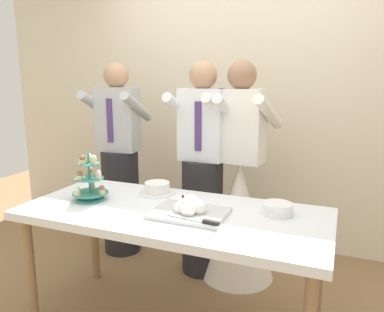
{
  "coord_description": "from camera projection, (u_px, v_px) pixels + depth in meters",
  "views": [
    {
      "loc": [
        0.9,
        -1.9,
        1.54
      ],
      "look_at": [
        0.06,
        0.15,
        1.07
      ],
      "focal_mm": 35.17,
      "sensor_mm": 36.0,
      "label": 1
    }
  ],
  "objects": [
    {
      "name": "rear_wall",
      "position": [
        241.0,
        87.0,
        3.42
      ],
      "size": [
        5.2,
        0.1,
        2.9
      ],
      "primitive_type": "cube",
      "color": "beige",
      "rests_on": "ground_plane"
    },
    {
      "name": "person_bride",
      "position": [
        239.0,
        205.0,
        2.87
      ],
      "size": [
        0.56,
        0.56,
        1.66
      ],
      "color": "white",
      "rests_on": "ground_plane"
    },
    {
      "name": "person_groom",
      "position": [
        202.0,
        181.0,
        2.92
      ],
      "size": [
        0.47,
        0.5,
        1.66
      ],
      "color": "#232328",
      "rests_on": "ground_plane"
    },
    {
      "name": "cupcake_stand",
      "position": [
        90.0,
        182.0,
        2.37
      ],
      "size": [
        0.23,
        0.23,
        0.31
      ],
      "color": "teal",
      "rests_on": "dessert_table"
    },
    {
      "name": "main_cake_tray",
      "position": [
        189.0,
        209.0,
        2.12
      ],
      "size": [
        0.44,
        0.31,
        0.13
      ],
      "color": "silver",
      "rests_on": "dessert_table"
    },
    {
      "name": "round_cake",
      "position": [
        157.0,
        189.0,
        2.51
      ],
      "size": [
        0.24,
        0.24,
        0.08
      ],
      "color": "white",
      "rests_on": "dessert_table"
    },
    {
      "name": "plate_stack",
      "position": [
        278.0,
        209.0,
        2.13
      ],
      "size": [
        0.18,
        0.17,
        0.07
      ],
      "color": "white",
      "rests_on": "dessert_table"
    },
    {
      "name": "person_guest",
      "position": [
        120.0,
        170.0,
        3.28
      ],
      "size": [
        0.5,
        0.53,
        1.66
      ],
      "color": "#232328",
      "rests_on": "ground_plane"
    },
    {
      "name": "dessert_table",
      "position": [
        173.0,
        222.0,
        2.22
      ],
      "size": [
        1.8,
        0.8,
        0.78
      ],
      "color": "silver",
      "rests_on": "ground_plane"
    }
  ]
}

